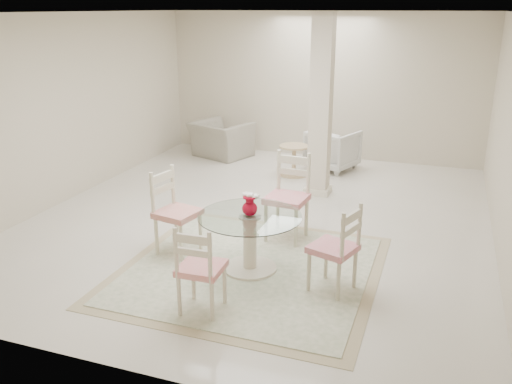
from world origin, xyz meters
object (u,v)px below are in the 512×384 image
(dining_chair_north, at_px, (289,190))
(recliner_taupe, at_px, (221,139))
(red_vase, at_px, (250,205))
(dining_table, at_px, (250,243))
(armchair_white, at_px, (333,149))
(dining_chair_south, at_px, (198,263))
(dining_chair_west, at_px, (172,205))
(dining_chair_east, at_px, (339,243))
(column, at_px, (321,107))
(side_table, at_px, (294,161))

(dining_chair_north, relative_size, recliner_taupe, 1.15)
(red_vase, height_order, recliner_taupe, red_vase)
(dining_table, distance_m, armchair_white, 4.23)
(red_vase, distance_m, dining_chair_south, 1.04)
(dining_chair_north, bearing_deg, recliner_taupe, 129.45)
(dining_chair_west, bearing_deg, dining_chair_east, -87.29)
(red_vase, height_order, dining_chair_south, dining_chair_south)
(red_vase, xyz_separation_m, armchair_white, (0.03, 4.23, -0.41))
(column, bearing_deg, armchair_white, 92.89)
(recliner_taupe, distance_m, armchair_white, 2.22)
(dining_chair_east, bearing_deg, dining_table, -80.84)
(dining_chair_west, xyz_separation_m, dining_chair_south, (0.88, -1.16, -0.06))
(dining_table, height_order, dining_chair_east, dining_chair_east)
(column, height_order, side_table, column)
(dining_chair_north, height_order, dining_chair_south, dining_chair_north)
(dining_chair_north, height_order, dining_chair_west, dining_chair_north)
(dining_chair_east, distance_m, recliner_taupe, 5.53)
(column, xyz_separation_m, dining_chair_east, (0.91, -2.99, -0.80))
(dining_chair_east, distance_m, dining_chair_south, 1.42)
(recliner_taupe, distance_m, side_table, 1.82)
(red_vase, height_order, armchair_white, red_vase)
(dining_chair_east, height_order, dining_chair_west, dining_chair_west)
(column, height_order, recliner_taupe, column)
(dining_table, distance_m, dining_chair_east, 1.04)
(dining_chair_east, distance_m, dining_chair_west, 2.04)
(dining_chair_east, relative_size, side_table, 1.99)
(dining_table, xyz_separation_m, armchair_white, (0.03, 4.23, 0.03))
(red_vase, height_order, side_table, red_vase)
(column, bearing_deg, side_table, 127.81)
(dining_table, xyz_separation_m, dining_chair_west, (-1.01, 0.15, 0.26))
(dining_chair_north, xyz_separation_m, dining_chair_south, (-0.28, -2.02, -0.10))
(dining_chair_west, bearing_deg, column, -11.04)
(dining_chair_north, distance_m, armchair_white, 3.23)
(dining_chair_west, height_order, recliner_taupe, dining_chair_west)
(column, xyz_separation_m, side_table, (-0.62, 0.79, -1.11))
(dining_chair_west, distance_m, armchair_white, 4.21)
(dining_chair_south, height_order, armchair_white, dining_chair_south)
(column, relative_size, dining_chair_east, 2.59)
(red_vase, height_order, dining_chair_east, dining_chair_east)
(dining_chair_west, bearing_deg, recliner_taupe, 27.10)
(dining_chair_north, relative_size, dining_chair_south, 1.19)
(dining_table, bearing_deg, side_table, 98.17)
(dining_chair_east, bearing_deg, recliner_taupe, -126.60)
(dining_table, distance_m, dining_chair_south, 1.03)
(dining_chair_north, xyz_separation_m, armchair_white, (-0.12, 3.21, -0.27))
(dining_chair_south, height_order, side_table, dining_chair_south)
(red_vase, xyz_separation_m, dining_chair_south, (-0.14, -1.01, -0.24))
(side_table, bearing_deg, dining_chair_north, -75.72)
(dining_chair_north, xyz_separation_m, side_table, (-0.66, 2.60, -0.39))
(side_table, bearing_deg, dining_table, -81.83)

